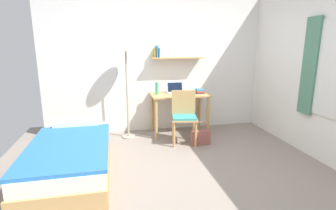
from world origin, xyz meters
The scene contains 11 objects.
ground_plane centered at (0.00, 0.00, 0.00)m, with size 5.28×5.28×0.00m, color gray.
wall_back centered at (0.00, 2.02, 1.30)m, with size 4.40×0.27×2.60m.
wall_right centered at (2.02, 0.00, 1.30)m, with size 0.10×4.40×2.60m.
bed centered at (-1.49, 0.36, 0.24)m, with size 0.96×1.89×0.54m.
desk centered at (0.29, 1.70, 0.63)m, with size 1.07×0.59×0.77m.
desk_chair centered at (0.24, 1.18, 0.51)m, with size 0.49×0.45×0.91m.
standing_lamp centered at (-0.68, 1.65, 1.58)m, with size 0.39×0.39×1.79m.
laptop centered at (0.24, 1.79, 0.82)m, with size 0.32×0.22×0.21m.
water_bottle centered at (-0.13, 1.75, 0.88)m, with size 0.06×0.06×0.22m, color #42A87F.
book_stack centered at (0.69, 1.71, 0.80)m, with size 0.18×0.25×0.08m.
handbag centered at (0.50, 1.02, 0.14)m, with size 0.32×0.11×0.41m.
Camera 1 is at (-0.92, -2.92, 1.68)m, focal length 27.60 mm.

